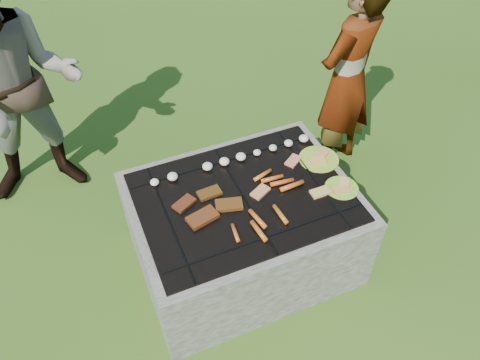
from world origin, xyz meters
The scene contains 10 objects.
lawn centered at (0.00, 0.00, 0.00)m, with size 60.00×60.00×0.00m, color #254611.
fire_pit centered at (0.00, 0.00, 0.28)m, with size 1.30×1.00×0.62m.
mushrooms centered at (0.07, 0.30, 0.63)m, with size 1.06×0.06×0.04m.
pork_slabs centered at (-0.22, 0.00, 0.62)m, with size 0.39×0.27×0.02m.
sausages centered at (0.12, -0.10, 0.63)m, with size 0.54×0.49×0.03m.
bread_on_grate centered at (0.30, -0.01, 0.62)m, with size 0.44×0.39×0.02m.
plate_far centered at (0.56, 0.10, 0.61)m, with size 0.27×0.27×0.03m.
plate_near centered at (0.56, -0.17, 0.61)m, with size 0.21×0.21×0.03m.
cook centered at (1.06, 0.61, 0.77)m, with size 0.56×0.37×1.53m, color gray.
bystander centered at (-1.06, 1.20, 0.88)m, with size 0.85×0.66×1.75m, color gray.
Camera 1 is at (-0.74, -1.67, 2.61)m, focal length 35.00 mm.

